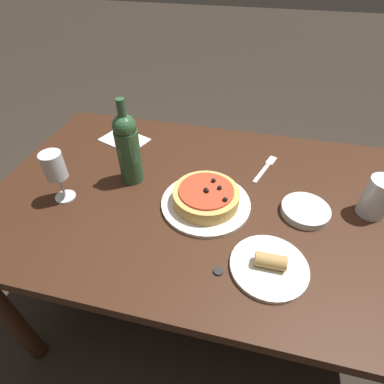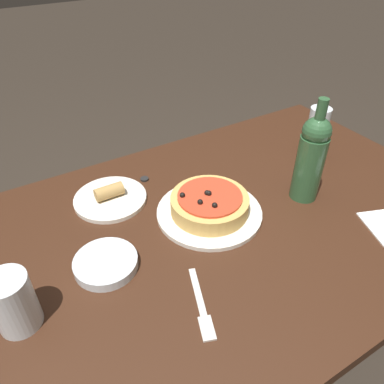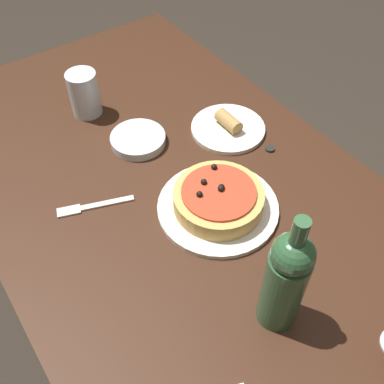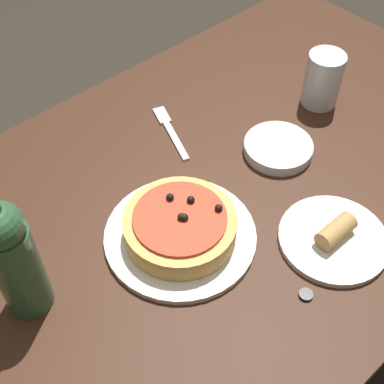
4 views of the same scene
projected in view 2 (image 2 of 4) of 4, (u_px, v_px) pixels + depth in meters
name	position (u px, v px, depth m)	size (l,w,h in m)	color
ground_plane	(192.00, 379.00, 1.35)	(14.00, 14.00, 0.00)	#2D261E
dining_table	(192.00, 257.00, 0.97)	(1.54, 0.85, 0.72)	#381E11
dinner_plate	(209.00, 212.00, 0.97)	(0.27, 0.27, 0.01)	white
pizza	(210.00, 203.00, 0.96)	(0.20, 0.20, 0.06)	tan
wine_glass	(318.00, 123.00, 1.14)	(0.06, 0.06, 0.17)	silver
wine_bottle	(311.00, 157.00, 0.97)	(0.07, 0.07, 0.29)	#2D5633
water_cup	(13.00, 303.00, 0.69)	(0.08, 0.08, 0.12)	silver
side_bowl	(106.00, 263.00, 0.83)	(0.14, 0.14, 0.02)	silver
fork	(201.00, 307.00, 0.75)	(0.08, 0.17, 0.00)	beige
side_plate	(110.00, 197.00, 1.02)	(0.20, 0.20, 0.05)	white
bottle_cap	(145.00, 179.00, 1.10)	(0.02, 0.02, 0.01)	black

